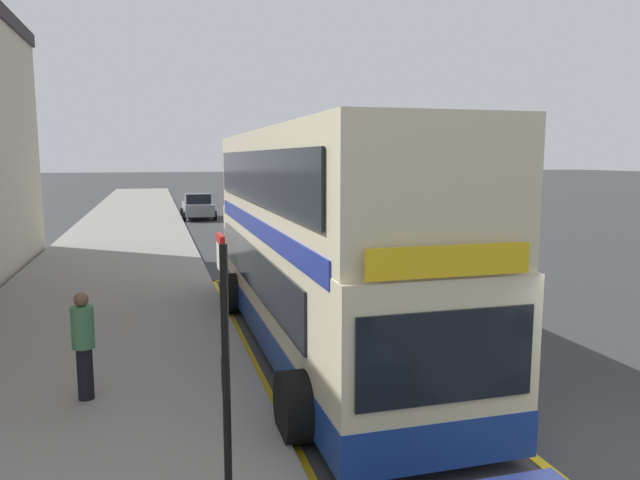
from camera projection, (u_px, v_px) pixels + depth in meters
The scene contains 8 objects.
ground_plane at pixel (247, 219), 37.71m from camera, with size 260.00×260.00×0.00m, color #333335.
pavement_near at pixel (132, 221), 35.82m from camera, with size 6.00×76.00×0.14m, color gray.
double_decker_bus at pixel (317, 247), 12.05m from camera, with size 3.27×11.24×4.40m.
bus_bay_markings at pixel (316, 343), 12.40m from camera, with size 3.09×14.20×0.01m.
bus_stop_sign at pixel (225, 345), 6.52m from camera, with size 0.09×0.51×2.89m.
parked_car_grey_far at pixel (198, 206), 37.69m from camera, with size 2.09×4.20×1.62m.
parked_car_maroon_ahead at pixel (297, 198), 45.44m from camera, with size 2.09×4.20×1.62m.
pedestrian_waiting_near_sign at pixel (83, 341), 9.10m from camera, with size 0.34×0.34×1.70m.
Camera 1 is at (-5.61, -5.40, 3.87)m, focal length 33.22 mm.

